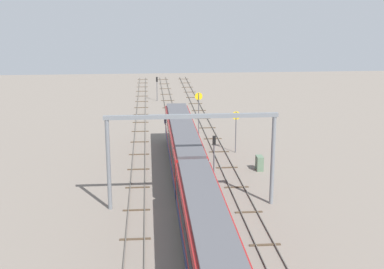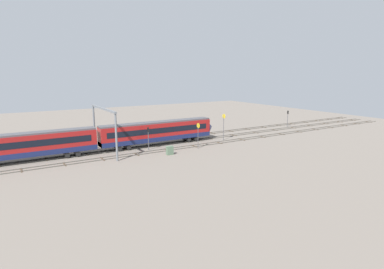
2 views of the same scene
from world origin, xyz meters
name	(u,v)px [view 1 (image 1 of 2)]	position (x,y,z in m)	size (l,w,h in m)	color
ground_plane	(181,161)	(0.00, 0.00, 0.00)	(153.40, 153.40, 0.00)	slate
track_near_foreground	(223,159)	(0.00, -4.87, 0.07)	(137.40, 2.40, 0.16)	#59544C
track_with_train	(181,160)	(0.00, 0.00, 0.07)	(137.40, 2.40, 0.16)	#59544C
track_middle	(139,161)	(0.00, 4.87, 0.07)	(137.40, 2.40, 0.16)	#59544C
train	(209,246)	(-26.89, 0.00, 2.66)	(75.20, 3.24, 4.80)	maroon
overhead_gantry	(192,140)	(-13.75, -0.04, 6.16)	(0.40, 15.07, 8.43)	slate
speed_sign_near_foreground	(199,107)	(11.82, -3.21, 3.88)	(0.14, 1.02, 5.90)	#4C4C51
speed_sign_mid_trackside	(236,125)	(2.84, -6.83, 3.38)	(0.14, 1.01, 5.10)	#4C4C51
signal_light_trackside_approach	(157,85)	(37.87, 1.98, 2.94)	(0.31, 0.32, 4.48)	#4C4C51
signal_light_trackside_departure	(214,150)	(-6.11, -3.02, 2.93)	(0.31, 0.32, 4.48)	#4C4C51
relay_cabinet	(259,163)	(-4.21, -8.26, 0.80)	(1.24, 0.69, 1.60)	#597259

